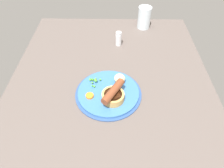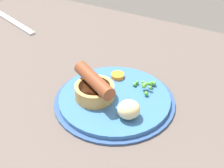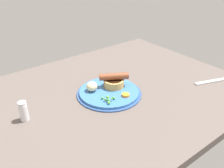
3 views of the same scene
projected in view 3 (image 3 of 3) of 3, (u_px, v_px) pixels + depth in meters
The scene contains 8 objects.
dining_table at pixel (106, 98), 95.68cm from camera, with size 110.00×80.00×3.00cm, color #564C47.
dinner_plate at pixel (109, 93), 94.88cm from camera, with size 24.58×24.58×1.40cm.
sausage_pudding at pixel (114, 81), 96.48cm from camera, with size 11.07×8.07×5.60cm.
pea_pile at pixel (108, 99), 87.83cm from camera, with size 4.50×4.81×1.81cm.
potato_chunk_0 at pixel (92, 86), 93.78cm from camera, with size 4.12×4.33×3.60cm, color beige.
carrot_slice_0 at pixel (126, 95), 91.05cm from camera, with size 2.87×2.87×0.85cm, color orange.
fork at pixel (214, 81), 103.68cm from camera, with size 18.00×1.60×0.60cm, color silver.
salt_shaker at pixel (24, 111), 79.42cm from camera, with size 2.81×2.81×6.80cm.
Camera 3 is at (-47.95, -65.42, 52.58)cm, focal length 40.00 mm.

